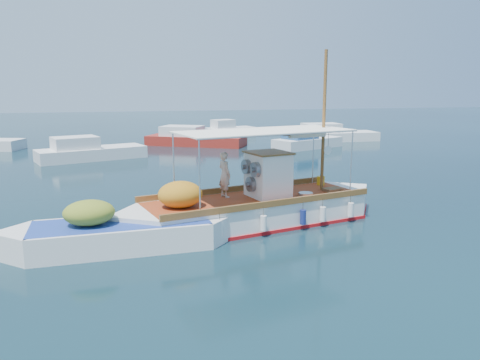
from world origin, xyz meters
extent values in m
plane|color=black|center=(0.00, 0.00, 0.00)|extent=(160.00, 160.00, 0.00)
cube|color=white|center=(-0.75, -0.70, 0.37)|extent=(8.25, 4.34, 1.15)
cube|color=white|center=(-4.57, -1.60, 0.37)|extent=(2.55, 2.55, 1.15)
cube|color=white|center=(3.08, 0.20, 0.37)|extent=(2.55, 2.55, 1.15)
cube|color=#B01113|center=(-0.75, -0.70, 0.02)|extent=(8.37, 4.45, 0.19)
cube|color=#933616|center=(-0.75, -0.70, 0.92)|extent=(8.20, 4.14, 0.06)
cube|color=brown|center=(-1.05, 0.58, 1.05)|extent=(7.78, 1.92, 0.21)
cube|color=brown|center=(-0.45, -1.99, 1.05)|extent=(7.78, 1.92, 0.21)
cube|color=white|center=(-0.24, -0.58, 1.73)|extent=(1.54, 1.61, 1.57)
cube|color=brown|center=(-0.24, -0.58, 2.55)|extent=(1.66, 1.74, 0.06)
cylinder|color=slate|center=(-0.82, -1.06, 2.04)|extent=(0.34, 0.56, 0.52)
cylinder|color=slate|center=(-0.98, -0.41, 2.04)|extent=(0.34, 0.56, 0.52)
cylinder|color=slate|center=(-0.90, -0.74, 1.47)|extent=(0.34, 0.56, 0.52)
cylinder|color=brown|center=(2.11, -0.03, 3.56)|extent=(0.15, 0.15, 5.24)
cylinder|color=brown|center=(1.29, -0.22, 3.14)|extent=(1.86, 0.51, 0.08)
cylinder|color=silver|center=(-3.56, -0.18, 2.12)|extent=(0.06, 0.06, 2.36)
cylinder|color=silver|center=(-3.03, -2.42, 2.12)|extent=(0.06, 0.06, 2.36)
cylinder|color=silver|center=(2.25, 1.19, 2.12)|extent=(0.06, 0.06, 2.36)
cylinder|color=silver|center=(2.78, -1.06, 2.12)|extent=(0.06, 0.06, 2.36)
cube|color=white|center=(-0.39, -0.62, 3.32)|extent=(6.59, 3.86, 0.04)
ellipsoid|color=#BD7B1B|center=(-3.50, -1.35, 1.38)|extent=(1.71, 1.55, 0.88)
cube|color=gold|center=(0.45, 0.17, 1.15)|extent=(0.30, 0.24, 0.42)
cylinder|color=gold|center=(2.45, 0.80, 1.12)|extent=(0.38, 0.38, 0.36)
cube|color=brown|center=(2.41, -0.39, 1.01)|extent=(0.77, 0.61, 0.13)
cylinder|color=#B2B2B2|center=(1.12, -0.86, 1.01)|extent=(0.63, 0.63, 0.13)
cylinder|color=white|center=(1.75, -1.25, 2.65)|extent=(0.31, 0.10, 0.31)
cylinder|color=white|center=(-2.45, -2.61, 0.47)|extent=(0.25, 0.25, 0.50)
cylinder|color=navy|center=(0.61, -1.89, 0.47)|extent=(0.25, 0.25, 0.50)
cylinder|color=white|center=(2.65, -1.41, 0.47)|extent=(0.25, 0.25, 0.50)
imported|color=#C1B0A0|center=(-1.78, -0.31, 1.77)|extent=(0.58, 0.70, 1.63)
cube|color=white|center=(-5.41, -2.14, 0.29)|extent=(5.33, 2.25, 1.03)
cube|color=white|center=(-8.04, -2.24, 0.29)|extent=(2.05, 2.05, 1.03)
cube|color=white|center=(-2.79, -2.04, 0.29)|extent=(2.05, 2.05, 1.03)
cube|color=#203C95|center=(-5.41, -2.14, 0.78)|extent=(5.32, 2.03, 0.06)
ellipsoid|color=olive|center=(-6.33, -2.17, 1.18)|extent=(1.55, 1.29, 0.75)
cube|color=silver|center=(-7.18, 16.61, 0.30)|extent=(7.41, 4.53, 1.00)
cube|color=silver|center=(-8.18, 16.27, 1.20)|extent=(3.31, 2.83, 0.80)
cube|color=maroon|center=(0.91, 22.52, 0.30)|extent=(8.50, 6.46, 1.00)
cube|color=silver|center=(-0.16, 23.12, 1.20)|extent=(4.02, 3.68, 0.80)
cube|color=silver|center=(9.31, 18.54, 0.30)|extent=(6.36, 4.47, 1.00)
cube|color=navy|center=(8.49, 18.17, 1.20)|extent=(2.95, 2.69, 0.80)
cube|color=silver|center=(13.56, 22.72, 0.30)|extent=(8.08, 2.87, 1.00)
cube|color=silver|center=(12.36, 22.76, 1.20)|extent=(3.27, 2.32, 0.80)
cube|color=silver|center=(5.56, 29.94, 0.30)|extent=(5.42, 3.34, 1.00)
cube|color=silver|center=(4.83, 29.73, 1.20)|extent=(2.42, 2.20, 0.80)
camera|label=1|loc=(-5.36, -16.27, 4.85)|focal=35.00mm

